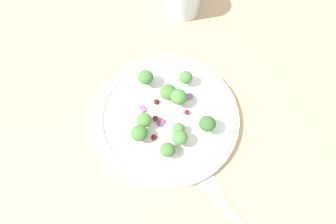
{
  "coord_description": "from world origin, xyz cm",
  "views": [
    {
      "loc": [
        25.59,
        -6.81,
        52.63
      ],
      "look_at": [
        2.32,
        0.16,
        2.7
      ],
      "focal_mm": 36.16,
      "sensor_mm": 36.0,
      "label": 1
    }
  ],
  "objects_px": {
    "broccoli_floret_2": "(186,77)",
    "fork": "(237,220)",
    "broccoli_floret_0": "(168,92)",
    "broccoli_floret_1": "(144,120)",
    "plate": "(168,117)"
  },
  "relations": [
    {
      "from": "broccoli_floret_2",
      "to": "fork",
      "type": "height_order",
      "value": "broccoli_floret_2"
    },
    {
      "from": "broccoli_floret_0",
      "to": "fork",
      "type": "distance_m",
      "value": 0.23
    },
    {
      "from": "broccoli_floret_1",
      "to": "fork",
      "type": "xyz_separation_m",
      "value": [
        0.18,
        0.09,
        -0.03
      ]
    },
    {
      "from": "broccoli_floret_0",
      "to": "broccoli_floret_2",
      "type": "relative_size",
      "value": 1.19
    },
    {
      "from": "plate",
      "to": "broccoli_floret_0",
      "type": "distance_m",
      "value": 0.04
    },
    {
      "from": "plate",
      "to": "broccoli_floret_1",
      "type": "height_order",
      "value": "broccoli_floret_1"
    },
    {
      "from": "broccoli_floret_0",
      "to": "broccoli_floret_1",
      "type": "distance_m",
      "value": 0.06
    },
    {
      "from": "plate",
      "to": "broccoli_floret_0",
      "type": "height_order",
      "value": "broccoli_floret_0"
    },
    {
      "from": "broccoli_floret_2",
      "to": "fork",
      "type": "xyz_separation_m",
      "value": [
        0.24,
        0.0,
        -0.03
      ]
    },
    {
      "from": "plate",
      "to": "broccoli_floret_2",
      "type": "bearing_deg",
      "value": 137.93
    },
    {
      "from": "plate",
      "to": "broccoli_floret_0",
      "type": "bearing_deg",
      "value": 162.79
    },
    {
      "from": "fork",
      "to": "broccoli_floret_0",
      "type": "bearing_deg",
      "value": -169.77
    },
    {
      "from": "broccoli_floret_1",
      "to": "fork",
      "type": "relative_size",
      "value": 0.14
    },
    {
      "from": "plate",
      "to": "broccoli_floret_2",
      "type": "xyz_separation_m",
      "value": [
        -0.05,
        0.05,
        0.02
      ]
    },
    {
      "from": "broccoli_floret_1",
      "to": "broccoli_floret_0",
      "type": "bearing_deg",
      "value": 126.85
    }
  ]
}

